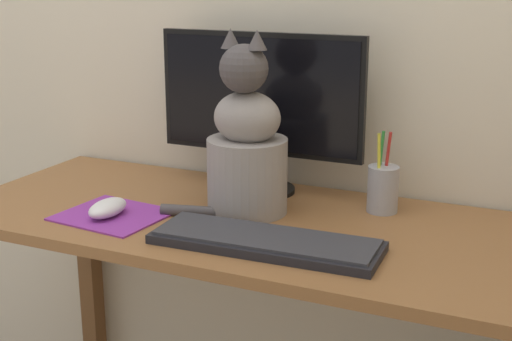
# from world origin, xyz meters

# --- Properties ---
(desk) EXTENTS (1.38, 0.56, 0.76)m
(desk) POSITION_xyz_m (0.00, 0.00, 0.64)
(desk) COLOR brown
(desk) RESTS_ON ground_plane
(monitor) EXTENTS (0.51, 0.17, 0.39)m
(monitor) POSITION_xyz_m (-0.07, 0.19, 0.98)
(monitor) COLOR black
(monitor) RESTS_ON desk
(keyboard) EXTENTS (0.46, 0.17, 0.02)m
(keyboard) POSITION_xyz_m (0.09, -0.14, 0.77)
(keyboard) COLOR black
(keyboard) RESTS_ON desk
(mousepad_left) EXTENTS (0.24, 0.22, 0.00)m
(mousepad_left) POSITION_xyz_m (-0.29, -0.11, 0.76)
(mousepad_left) COLOR purple
(mousepad_left) RESTS_ON desk
(computer_mouse_left) EXTENTS (0.06, 0.11, 0.04)m
(computer_mouse_left) POSITION_xyz_m (-0.30, -0.13, 0.78)
(computer_mouse_left) COLOR white
(computer_mouse_left) RESTS_ON mousepad_left
(cat) EXTENTS (0.27, 0.21, 0.41)m
(cat) POSITION_xyz_m (-0.04, 0.03, 0.91)
(cat) COLOR gray
(cat) RESTS_ON desk
(pen_cup) EXTENTS (0.07, 0.07, 0.18)m
(pen_cup) POSITION_xyz_m (0.24, 0.16, 0.81)
(pen_cup) COLOR #99999E
(pen_cup) RESTS_ON desk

